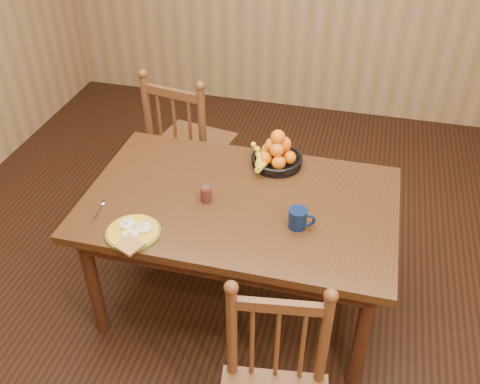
% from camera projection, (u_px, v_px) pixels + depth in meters
% --- Properties ---
extents(room, '(4.52, 5.02, 2.72)m').
position_uv_depth(room, '(240.00, 94.00, 2.39)').
color(room, black).
rests_on(room, ground).
extents(dining_table, '(1.60, 1.00, 0.75)m').
position_uv_depth(dining_table, '(240.00, 212.00, 2.81)').
color(dining_table, black).
rests_on(dining_table, ground).
extents(chair_far, '(0.55, 0.54, 1.06)m').
position_uv_depth(chair_far, '(189.00, 145.00, 3.62)').
color(chair_far, '#4F2F17').
rests_on(chair_far, ground).
extents(breakfast_plate, '(0.26, 0.30, 0.04)m').
position_uv_depth(breakfast_plate, '(133.00, 232.00, 2.54)').
color(breakfast_plate, '#59601E').
rests_on(breakfast_plate, dining_table).
extents(fork, '(0.05, 0.18, 0.00)m').
position_uv_depth(fork, '(155.00, 232.00, 2.55)').
color(fork, silver).
rests_on(fork, dining_table).
extents(spoon, '(0.04, 0.16, 0.01)m').
position_uv_depth(spoon, '(101.00, 206.00, 2.71)').
color(spoon, silver).
rests_on(spoon, dining_table).
extents(coffee_mug, '(0.13, 0.09, 0.10)m').
position_uv_depth(coffee_mug, '(298.00, 218.00, 2.56)').
color(coffee_mug, '#0A183A').
rests_on(coffee_mug, dining_table).
extents(juice_glass, '(0.06, 0.06, 0.09)m').
position_uv_depth(juice_glass, '(206.00, 194.00, 2.73)').
color(juice_glass, silver).
rests_on(juice_glass, dining_table).
extents(fruit_bowl, '(0.32, 0.32, 0.22)m').
position_uv_depth(fruit_bowl, '(276.00, 155.00, 2.98)').
color(fruit_bowl, black).
rests_on(fruit_bowl, dining_table).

